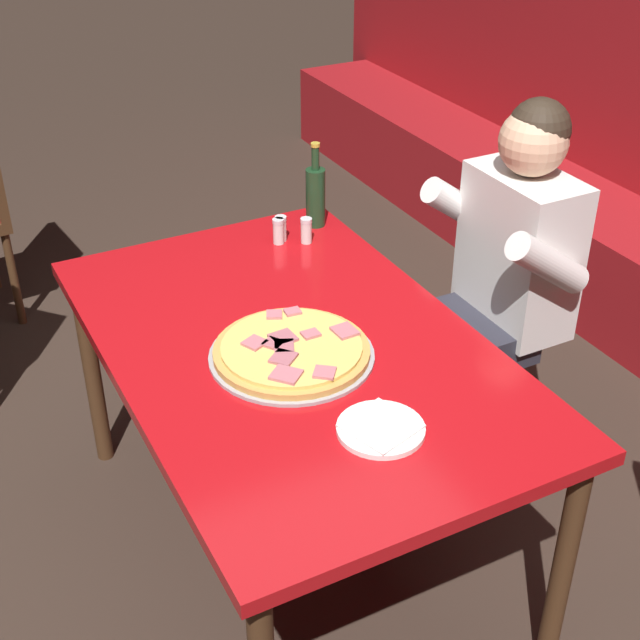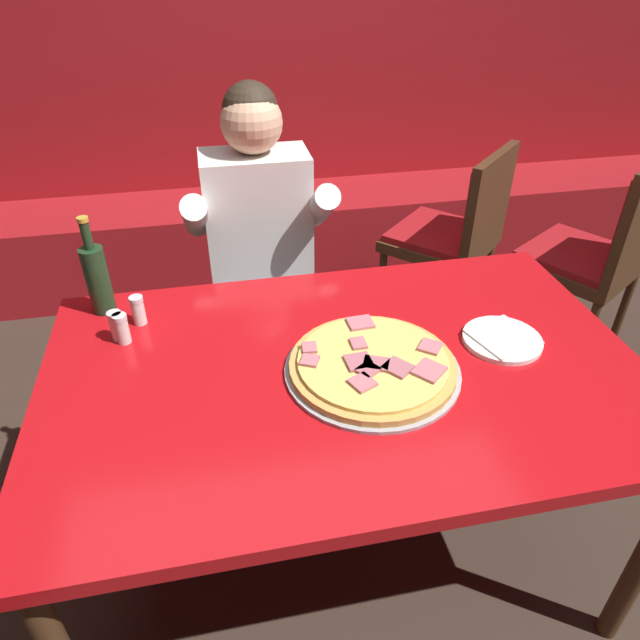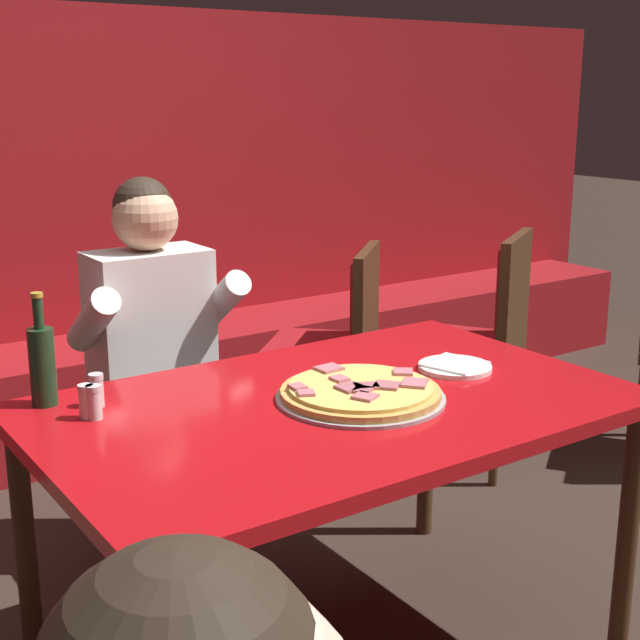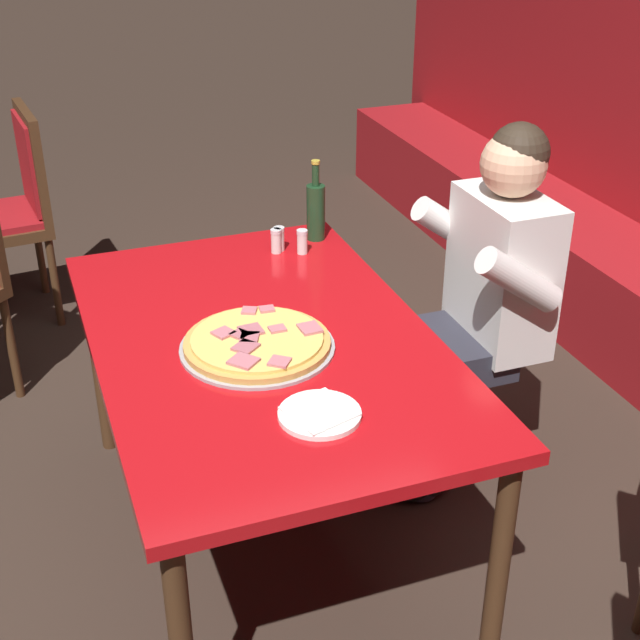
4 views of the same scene
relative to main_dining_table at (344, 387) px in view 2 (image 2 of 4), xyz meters
The scene contains 13 objects.
ground_plane 0.69m from the main_dining_table, ahead, with size 24.00×24.00×0.00m, color #33261E.
booth_wall_panel 2.20m from the main_dining_table, 90.00° to the left, with size 6.80×0.16×1.90m, color maroon.
booth_bench 1.92m from the main_dining_table, 90.00° to the left, with size 6.46×0.48×0.46m, color maroon.
main_dining_table is the anchor object (origin of this frame).
pizza 0.11m from the main_dining_table, 28.89° to the right, with size 0.44×0.44×0.05m.
plate_white_paper 0.44m from the main_dining_table, ahead, with size 0.21×0.21×0.02m.
beer_bottle 0.76m from the main_dining_table, 148.02° to the left, with size 0.07×0.07×0.29m.
shaker_red_pepper_flakes 0.63m from the main_dining_table, 157.65° to the left, with size 0.04×0.04×0.09m.
shaker_black_pepper 0.61m from the main_dining_table, 149.84° to the left, with size 0.04×0.04×0.09m.
shaker_parmesan 0.61m from the main_dining_table, 158.53° to the left, with size 0.04×0.04×0.09m.
diner_seated_blue_shirt 0.79m from the main_dining_table, 99.02° to the left, with size 0.53×0.53×1.27m.
dining_chair_near_right 1.49m from the main_dining_table, 30.38° to the left, with size 0.61×0.61×0.98m.
dining_chair_near_left 1.37m from the main_dining_table, 54.25° to the left, with size 0.62×0.62×0.92m.
Camera 2 is at (-0.29, -1.09, 1.68)m, focal length 32.00 mm.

